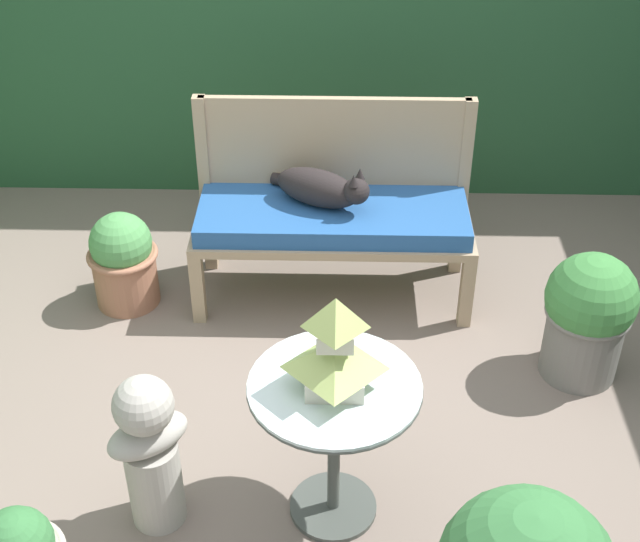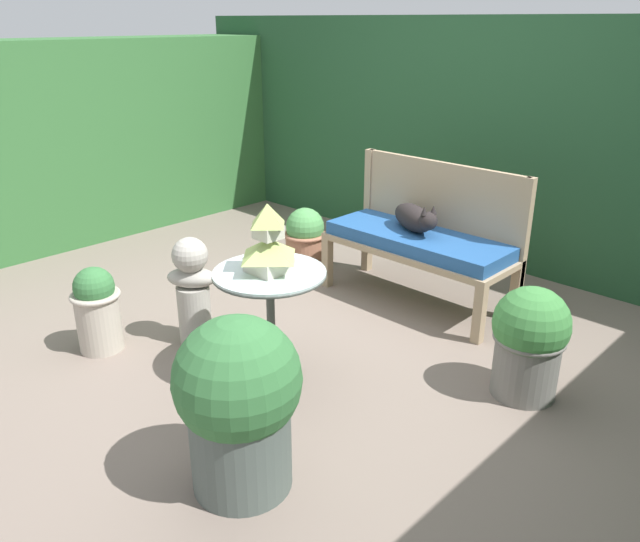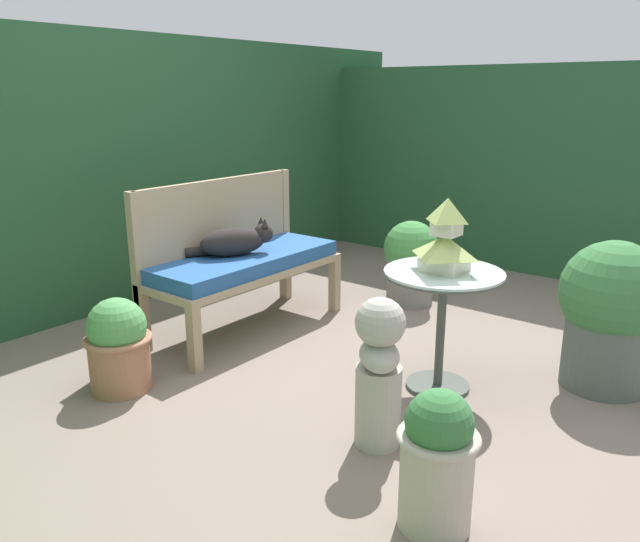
% 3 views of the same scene
% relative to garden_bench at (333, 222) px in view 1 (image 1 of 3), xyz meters
% --- Properties ---
extents(ground, '(30.00, 30.00, 0.00)m').
position_rel_garden_bench_xyz_m(ground, '(-0.18, -0.91, -0.41)').
color(ground, '#75665B').
extents(foliage_hedge_back, '(6.40, 0.80, 1.84)m').
position_rel_garden_bench_xyz_m(foliage_hedge_back, '(-0.18, 1.40, 0.51)').
color(foliage_hedge_back, '#234C2D').
rests_on(foliage_hedge_back, ground).
extents(garden_bench, '(1.30, 0.50, 0.49)m').
position_rel_garden_bench_xyz_m(garden_bench, '(0.00, 0.00, 0.00)').
color(garden_bench, tan).
rests_on(garden_bench, ground).
extents(bench_backrest, '(1.30, 0.06, 0.93)m').
position_rel_garden_bench_xyz_m(bench_backrest, '(0.00, 0.23, 0.24)').
color(bench_backrest, tan).
rests_on(bench_backrest, ground).
extents(cat, '(0.47, 0.38, 0.22)m').
position_rel_garden_bench_xyz_m(cat, '(-0.05, 0.03, 0.17)').
color(cat, black).
rests_on(cat, garden_bench).
extents(patio_table, '(0.59, 0.59, 0.62)m').
position_rel_garden_bench_xyz_m(patio_table, '(0.02, -1.33, 0.07)').
color(patio_table, '#424742').
rests_on(patio_table, ground).
extents(pagoda_birdhouse, '(0.26, 0.26, 0.36)m').
position_rel_garden_bench_xyz_m(pagoda_birdhouse, '(0.02, -1.33, 0.36)').
color(pagoda_birdhouse, beige).
rests_on(pagoda_birdhouse, patio_table).
extents(garden_bust, '(0.33, 0.31, 0.66)m').
position_rel_garden_bench_xyz_m(garden_bust, '(-0.61, -1.38, -0.07)').
color(garden_bust, '#A39E93').
rests_on(garden_bust, ground).
extents(potted_plant_bench_right, '(0.34, 0.34, 0.48)m').
position_rel_garden_bench_xyz_m(potted_plant_bench_right, '(-0.99, -0.08, -0.17)').
color(potted_plant_bench_right, '#9E664C').
rests_on(potted_plant_bench_right, ground).
extents(potted_plant_table_far, '(0.38, 0.38, 0.59)m').
position_rel_garden_bench_xyz_m(potted_plant_table_far, '(1.08, -0.54, -0.10)').
color(potted_plant_table_far, slate).
rests_on(potted_plant_table_far, ground).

